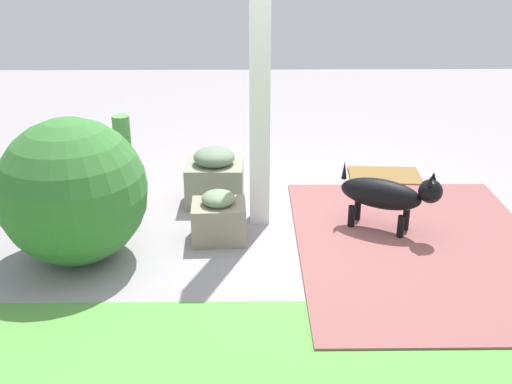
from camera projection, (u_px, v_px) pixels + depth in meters
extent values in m
plane|color=gray|center=(299.00, 231.00, 4.84)|extent=(12.00, 12.00, 0.00)
cube|color=#8C524F|center=(420.00, 247.00, 4.57)|extent=(1.80, 2.40, 0.02)
cube|color=white|center=(260.00, 72.00, 4.55)|extent=(0.16, 0.16, 2.41)
cube|color=gray|center=(215.00, 183.00, 5.28)|extent=(0.49, 0.42, 0.35)
ellipsoid|color=slate|center=(214.00, 157.00, 5.18)|extent=(0.35, 0.35, 0.16)
cube|color=gray|center=(219.00, 222.00, 4.65)|extent=(0.41, 0.35, 0.29)
ellipsoid|color=gray|center=(218.00, 198.00, 4.58)|extent=(0.25, 0.25, 0.11)
sphere|color=#367332|center=(73.00, 192.00, 4.25)|extent=(1.03, 1.03, 1.03)
cylinder|color=#B56937|center=(127.00, 192.00, 5.25)|extent=(0.26, 0.26, 0.24)
cylinder|color=#4F8D46|center=(123.00, 148.00, 5.09)|extent=(0.14, 0.14, 0.55)
ellipsoid|color=black|center=(381.00, 194.00, 4.74)|extent=(0.66, 0.49, 0.23)
sphere|color=black|center=(430.00, 191.00, 4.54)|extent=(0.18, 0.18, 0.18)
cone|color=black|center=(434.00, 176.00, 4.54)|extent=(0.05, 0.05, 0.07)
cone|color=black|center=(430.00, 181.00, 4.46)|extent=(0.05, 0.05, 0.07)
cylinder|color=black|center=(406.00, 220.00, 4.80)|extent=(0.05, 0.05, 0.19)
cylinder|color=black|center=(401.00, 228.00, 4.68)|extent=(0.05, 0.05, 0.19)
cylinder|color=black|center=(357.00, 210.00, 4.96)|extent=(0.05, 0.05, 0.19)
cylinder|color=black|center=(351.00, 217.00, 4.84)|extent=(0.05, 0.05, 0.19)
cone|color=black|center=(344.00, 170.00, 4.81)|extent=(0.04, 0.04, 0.15)
cube|color=brown|center=(385.00, 176.00, 5.87)|extent=(0.69, 0.48, 0.03)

